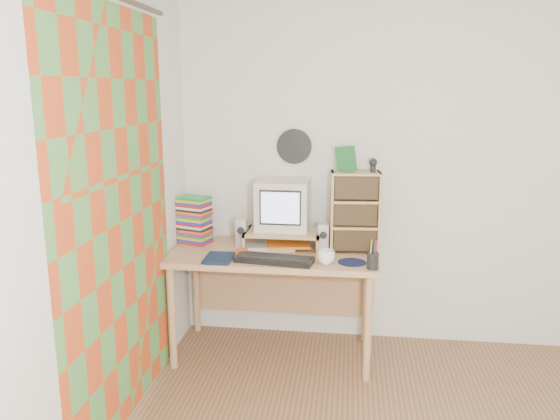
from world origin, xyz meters
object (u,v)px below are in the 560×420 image
(dvd_stack, at_px, (194,222))
(diary, at_px, (205,256))
(mug, at_px, (326,257))
(desk, at_px, (275,267))
(keyboard, at_px, (274,260))
(cd_rack, at_px, (355,212))
(crt_monitor, at_px, (283,205))

(dvd_stack, relative_size, diary, 1.38)
(dvd_stack, height_order, mug, dvd_stack)
(desk, relative_size, keyboard, 2.81)
(keyboard, distance_m, mug, 0.33)
(keyboard, xyz_separation_m, dvd_stack, (-0.63, 0.38, 0.13))
(desk, bearing_deg, diary, -145.10)
(dvd_stack, bearing_deg, desk, 9.94)
(dvd_stack, bearing_deg, keyboard, -12.94)
(dvd_stack, distance_m, cd_rack, 1.14)
(mug, bearing_deg, dvd_stack, 158.95)
(crt_monitor, height_order, diary, crt_monitor)
(keyboard, bearing_deg, diary, -172.34)
(crt_monitor, bearing_deg, keyboard, -90.43)
(dvd_stack, xyz_separation_m, diary, (0.18, -0.37, -0.13))
(desk, xyz_separation_m, diary, (-0.42, -0.29, 0.16))
(crt_monitor, relative_size, keyboard, 0.72)
(dvd_stack, height_order, cd_rack, cd_rack)
(keyboard, height_order, mug, mug)
(desk, distance_m, keyboard, 0.33)
(desk, height_order, keyboard, keyboard)
(cd_rack, relative_size, diary, 2.49)
(desk, relative_size, diary, 6.38)
(crt_monitor, relative_size, cd_rack, 0.66)
(diary, bearing_deg, keyboard, -1.72)
(keyboard, height_order, dvd_stack, dvd_stack)
(crt_monitor, bearing_deg, desk, -115.50)
(crt_monitor, xyz_separation_m, mug, (0.32, -0.37, -0.25))
(desk, height_order, dvd_stack, dvd_stack)
(diary, bearing_deg, crt_monitor, 38.03)
(crt_monitor, bearing_deg, mug, -48.56)
(cd_rack, bearing_deg, crt_monitor, 167.85)
(mug, bearing_deg, diary, -179.68)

